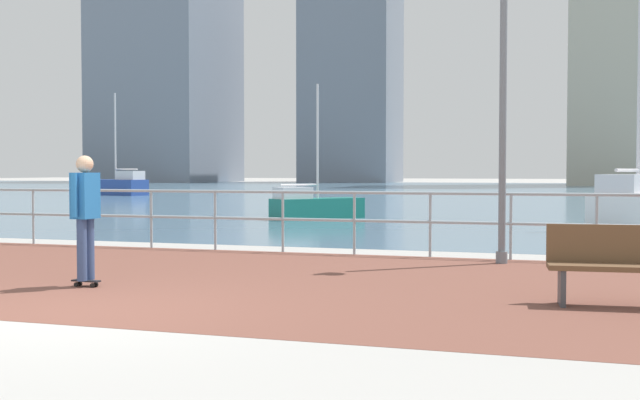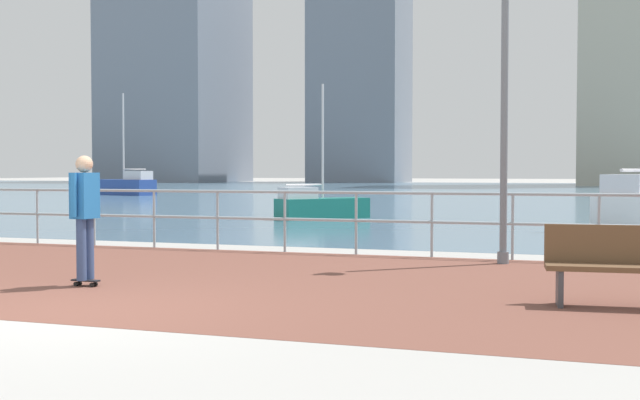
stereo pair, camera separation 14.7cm
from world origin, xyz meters
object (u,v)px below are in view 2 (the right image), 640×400
at_px(skateboarder, 85,208).
at_px(park_bench, 618,265).
at_px(sailboat_navy, 320,206).
at_px(sailboat_white, 126,185).
at_px(lamppost, 499,81).

distance_m(skateboarder, park_bench, 6.71).
bearing_deg(skateboarder, sailboat_navy, 96.16).
height_order(park_bench, sailboat_white, sailboat_white).
bearing_deg(sailboat_white, skateboarder, -58.54).
xyz_separation_m(skateboarder, park_bench, (6.66, 0.53, -0.57)).
distance_m(lamppost, park_bench, 4.76).
height_order(lamppost, sailboat_white, sailboat_white).
distance_m(park_bench, sailboat_navy, 16.57).
relative_size(skateboarder, sailboat_navy, 0.40).
relative_size(lamppost, skateboarder, 3.12).
bearing_deg(park_bench, sailboat_white, 129.27).
distance_m(sailboat_white, sailboat_navy, 27.62).
xyz_separation_m(lamppost, sailboat_white, (-26.07, 30.27, -2.38)).
relative_size(sailboat_white, sailboat_navy, 1.50).
distance_m(skateboarder, sailboat_navy, 14.99).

